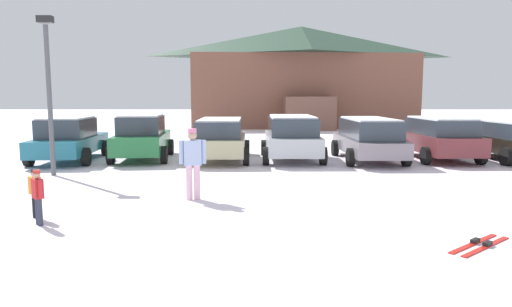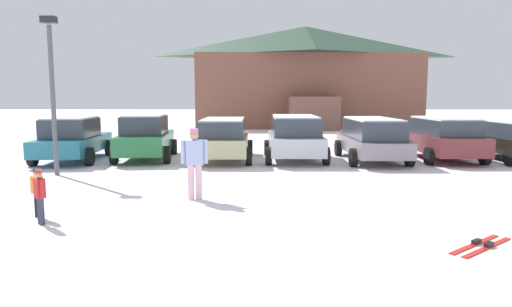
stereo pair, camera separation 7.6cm
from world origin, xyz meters
The scene contains 13 objects.
ground centered at (0.00, 0.00, 0.00)m, with size 160.00×160.00×0.00m, color white.
ski_lodge centered at (3.89, 31.63, 4.04)m, with size 17.96×10.26×7.98m.
parked_teal_hatchback centered at (-6.72, 11.17, 0.83)m, with size 2.42×4.59×1.65m.
parked_green_coupe centered at (-4.09, 11.62, 0.86)m, with size 2.39×4.39×1.72m.
parked_beige_suv centered at (-1.07, 11.39, 0.86)m, with size 2.21×4.44×1.58m.
parked_silver_wagon centered at (1.61, 11.46, 0.91)m, with size 2.28×4.32×1.69m.
parked_grey_wagon centered at (4.48, 11.24, 0.87)m, with size 2.19×4.77×1.61m.
parked_maroon_van centered at (7.25, 11.51, 0.88)m, with size 2.22×4.25×1.62m.
skier_adult_in_blue_parka centered at (-1.20, 4.69, 0.94)m, with size 0.61×0.30×1.67m.
skier_child_in_red_jacket centered at (-3.81, 2.57, 0.59)m, with size 0.29×0.31×1.05m.
skier_child_in_orange_jacket centered at (-4.10, 3.06, 0.56)m, with size 0.32×0.25×0.99m.
pair_of_skis centered at (3.90, 1.37, 0.02)m, with size 1.35×1.19×0.08m.
lamp_post centered at (-5.94, 8.00, 2.72)m, with size 0.44×0.24×4.75m.
Camera 2 is at (0.34, -5.77, 2.40)m, focal length 32.00 mm.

